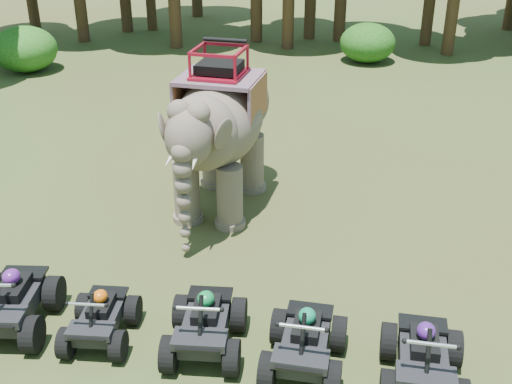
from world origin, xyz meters
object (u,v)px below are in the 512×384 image
(atv_3, at_px, (305,335))
(atv_1, at_px, (99,312))
(atv_4, at_px, (424,351))
(atv_2, at_px, (205,317))
(atv_0, at_px, (10,295))
(elephant, at_px, (220,129))

(atv_3, bearing_deg, atv_1, 179.74)
(atv_4, bearing_deg, atv_3, 178.17)
(atv_1, height_order, atv_4, atv_4)
(atv_3, bearing_deg, atv_4, -1.16)
(atv_1, bearing_deg, atv_2, -3.19)
(atv_0, height_order, atv_2, atv_0)
(atv_1, bearing_deg, atv_3, -6.90)
(elephant, relative_size, atv_1, 3.09)
(atv_0, bearing_deg, atv_4, -9.69)
(elephant, bearing_deg, atv_1, -95.28)
(atv_0, distance_m, atv_4, 7.21)
(atv_4, bearing_deg, elephant, 129.79)
(atv_1, distance_m, atv_3, 3.63)
(atv_0, bearing_deg, atv_3, -9.42)
(elephant, bearing_deg, atv_3, -59.64)
(atv_0, bearing_deg, atv_1, -9.18)
(atv_1, height_order, atv_3, atv_3)
(atv_3, relative_size, atv_4, 0.98)
(atv_2, height_order, atv_4, atv_4)
(elephant, xyz_separation_m, atv_4, (4.70, -5.54, -1.33))
(atv_0, xyz_separation_m, atv_2, (3.57, 0.11, -0.03))
(elephant, distance_m, atv_1, 5.71)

